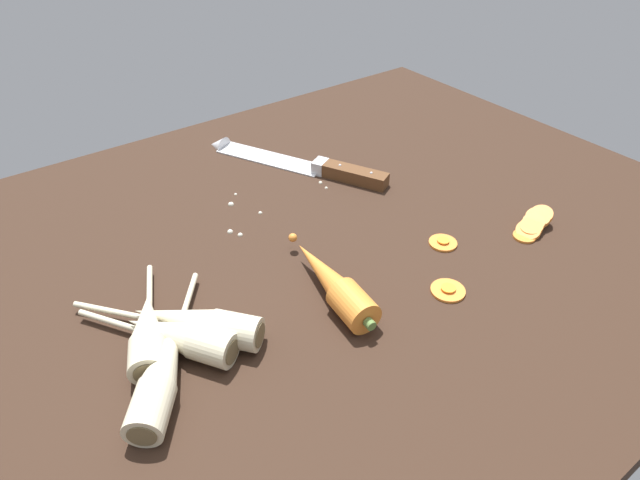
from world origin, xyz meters
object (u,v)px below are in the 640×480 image
Objects in this scene: chefs_knife at (290,161)px; parsnip_mid_right at (196,323)px; whole_carrot at (333,283)px; parsnip_mid_left at (163,370)px; parsnip_back at (148,332)px; carrot_slice_stack at (533,225)px; carrot_slice_stray_mid at (443,242)px; carrot_slice_stray_near at (448,289)px; parsnip_front at (179,336)px.

parsnip_mid_right is at bearing -138.90° from chefs_knife.
parsnip_mid_left is (-22.21, -0.16, -0.12)cm from whole_carrot.
parsnip_back reaches higher than chefs_knife.
carrot_slice_stray_mid is at bearing 157.48° from carrot_slice_stack.
whole_carrot is 32.40cm from carrot_slice_stack.
whole_carrot is 14.62cm from carrot_slice_stray_near.
parsnip_mid_left is 2.57× the size of carrot_slice_stack.
whole_carrot is 1.00× the size of parsnip_mid_left.
carrot_slice_stack is at bearing -6.24° from parsnip_mid_left.
parsnip_mid_left is 1.12× the size of parsnip_back.
whole_carrot reaches higher than parsnip_mid_left.
carrot_slice_stray_near is 1.10× the size of carrot_slice_stray_mid.
parsnip_mid_right is 5.27cm from parsnip_back.
parsnip_mid_left reaches higher than chefs_knife.
parsnip_mid_right reaches higher than carrot_slice_stack.
carrot_slice_stray_mid is (41.14, -0.57, -1.62)cm from parsnip_mid_left.
chefs_knife is at bearing 115.08° from carrot_slice_stack.
parsnip_mid_right is 1.09× the size of parsnip_back.
parsnip_front is 2.33× the size of carrot_slice_stack.
carrot_slice_stray_mid is (35.44, -4.66, -1.62)cm from parsnip_mid_right.
carrot_slice_stray_near is (-2.37, -38.97, -0.29)cm from chefs_knife.
parsnip_mid_right is 4.99× the size of carrot_slice_stray_mid.
whole_carrot is (-14.48, -30.96, 1.45)cm from chefs_knife.
whole_carrot is at bearing -15.36° from parsnip_back.
chefs_knife is at bearing 86.52° from carrot_slice_stray_near.
whole_carrot is at bearing 177.79° from carrot_slice_stray_mid.
chefs_knife is 1.61× the size of parsnip_mid_left.
whole_carrot is at bearing 169.20° from carrot_slice_stack.
parsnip_front is at bearing 170.36° from whole_carrot.
whole_carrot is 16.97cm from parsnip_mid_right.
chefs_knife is 43.43cm from parsnip_front.
chefs_knife is 4.14× the size of carrot_slice_stack.
parsnip_front is 2.51cm from parsnip_mid_right.
whole_carrot is at bearing -13.38° from parsnip_mid_right.
parsnip_back is 54.54cm from carrot_slice_stack.
carrot_slice_stray_mid is (6.83, 7.28, 0.00)cm from carrot_slice_stray_near.
whole_carrot is 19.18cm from parsnip_front.
carrot_slice_stack is at bearing -10.37° from parsnip_front.
carrot_slice_stray_near is at bearing -19.89° from parsnip_front.
whole_carrot reaches higher than carrot_slice_stack.
whole_carrot is 1.11× the size of parsnip_front.
whole_carrot is at bearing -9.64° from parsnip_front.
carrot_slice_stray_mid is at bearing -7.49° from parsnip_mid_right.
whole_carrot reaches higher than carrot_slice_stray_mid.
chefs_knife is 39.04cm from carrot_slice_stray_near.
carrot_slice_stray_near is at bearing -93.48° from chefs_knife.
parsnip_front reaches higher than carrot_slice_stray_mid.
parsnip_front reaches higher than carrot_slice_stray_near.
parsnip_mid_right is 2.51× the size of carrot_slice_stack.
carrot_slice_stray_mid is (18.94, -0.73, -1.74)cm from whole_carrot.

